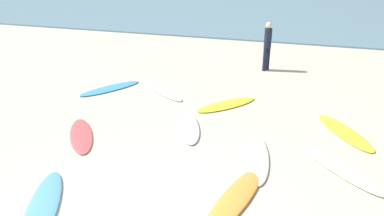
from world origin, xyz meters
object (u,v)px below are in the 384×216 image
Objects in this scene: surfboard_2 at (189,127)px; surfboard_4 at (257,158)px; surfboard_1 at (227,105)px; surfboard_6 at (342,169)px; surfboard_0 at (110,88)px; surfboard_9 at (345,132)px; surfboard_3 at (235,199)px; surfboard_7 at (81,135)px; beachgoer_near at (268,44)px; surfboard_10 at (162,90)px; surfboard_8 at (42,209)px.

surfboard_4 is (1.98, -1.12, -0.00)m from surfboard_2.
surfboard_1 is 4.27m from surfboard_6.
surfboard_0 is 7.54m from surfboard_9.
surfboard_2 is at bearing 111.86° from surfboard_1.
surfboard_9 is at bearing -154.79° from surfboard_0.
surfboard_7 is (-4.31, 1.54, -0.01)m from surfboard_3.
surfboard_1 is at bearing -158.82° from beachgoer_near.
surfboard_4 is 1.88m from surfboard_6.
surfboard_9 is at bearing -119.11° from beachgoer_near.
surfboard_10 is at bearing -46.46° from surfboard_9.
beachgoer_near is at bearing -125.18° from surfboard_2.
surfboard_7 is 6.90m from surfboard_9.
beachgoer_near reaches higher than surfboard_1.
surfboard_3 is 1.12× the size of surfboard_4.
beachgoer_near reaches higher than surfboard_0.
beachgoer_near is at bearing -73.40° from surfboard_3.
surfboard_1 is 0.93× the size of surfboard_6.
surfboard_3 is 1.09× the size of surfboard_10.
surfboard_9 is 5.86m from surfboard_10.
beachgoer_near is (1.46, 5.63, 1.01)m from surfboard_2.
surfboard_2 is 0.98× the size of surfboard_7.
beachgoer_near is at bearing -92.95° from surfboard_9.
surfboard_7 is at bearing 173.69° from surfboard_4.
beachgoer_near reaches higher than surfboard_8.
surfboard_10 is (1.79, 0.30, 0.00)m from surfboard_0.
surfboard_8 reaches higher than surfboard_7.
surfboard_8 is at bearing 35.30° from surfboard_3.
surfboard_8 is 7.54m from surfboard_9.
surfboard_2 is at bearing 142.85° from surfboard_4.
surfboard_2 is 4.00m from surfboard_6.
surfboard_3 is at bearing 171.49° from surfboard_0.
surfboard_0 is 3.42m from surfboard_7.
surfboard_0 is 1.81m from surfboard_10.
surfboard_3 reaches higher than surfboard_9.
surfboard_1 is at bearing -85.07° from surfboard_6.
surfboard_1 is at bearing 44.33° from surfboard_8.
surfboard_10 is (-1.62, 2.38, -0.01)m from surfboard_2.
surfboard_2 is 2.28m from surfboard_4.
surfboard_9 is at bearing -138.30° from surfboard_6.
surfboard_3 is at bearing 101.90° from surfboard_2.
surfboard_0 is at bearing 38.78° from surfboard_1.
surfboard_4 is (1.29, -2.92, 0.01)m from surfboard_1.
surfboard_2 is 5.90m from beachgoer_near.
beachgoer_near is at bearing 175.69° from surfboard_10.
surfboard_9 reaches higher than surfboard_7.
surfboard_8 is 10.24m from beachgoer_near.
surfboard_9 is at bearing 113.96° from surfboard_10.
surfboard_2 is at bearing 172.27° from surfboard_7.
surfboard_6 is at bearing -5.85° from surfboard_4.
surfboard_6 is at bearing 53.43° from surfboard_9.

